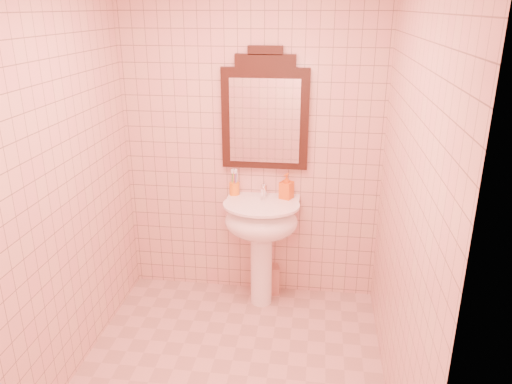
# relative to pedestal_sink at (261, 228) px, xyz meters

# --- Properties ---
(floor) EXTENTS (2.20, 2.20, 0.00)m
(floor) POSITION_rel_pedestal_sink_xyz_m (-0.11, -0.87, -0.66)
(floor) COLOR #C69A8F
(floor) RESTS_ON ground
(back_wall) EXTENTS (2.00, 0.02, 2.50)m
(back_wall) POSITION_rel_pedestal_sink_xyz_m (-0.11, 0.23, 0.59)
(back_wall) COLOR beige
(back_wall) RESTS_ON floor
(pedestal_sink) EXTENTS (0.58, 0.58, 0.86)m
(pedestal_sink) POSITION_rel_pedestal_sink_xyz_m (0.00, 0.00, 0.00)
(pedestal_sink) COLOR white
(pedestal_sink) RESTS_ON floor
(faucet) EXTENTS (0.04, 0.16, 0.11)m
(faucet) POSITION_rel_pedestal_sink_xyz_m (0.00, 0.14, 0.26)
(faucet) COLOR white
(faucet) RESTS_ON pedestal_sink
(mirror) EXTENTS (0.65, 0.06, 0.91)m
(mirror) POSITION_rel_pedestal_sink_xyz_m (0.00, 0.20, 0.84)
(mirror) COLOR black
(mirror) RESTS_ON back_wall
(toothbrush_cup) EXTENTS (0.08, 0.08, 0.18)m
(toothbrush_cup) POSITION_rel_pedestal_sink_xyz_m (-0.23, 0.16, 0.25)
(toothbrush_cup) COLOR orange
(toothbrush_cup) RESTS_ON pedestal_sink
(soap_dispenser) EXTENTS (0.12, 0.12, 0.20)m
(soap_dispenser) POSITION_rel_pedestal_sink_xyz_m (0.18, 0.13, 0.30)
(soap_dispenser) COLOR #DB5D12
(soap_dispenser) RESTS_ON pedestal_sink
(towel) EXTENTS (0.22, 0.17, 0.24)m
(towel) POSITION_rel_pedestal_sink_xyz_m (0.03, 0.16, -0.54)
(towel) COLOR tan
(towel) RESTS_ON floor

